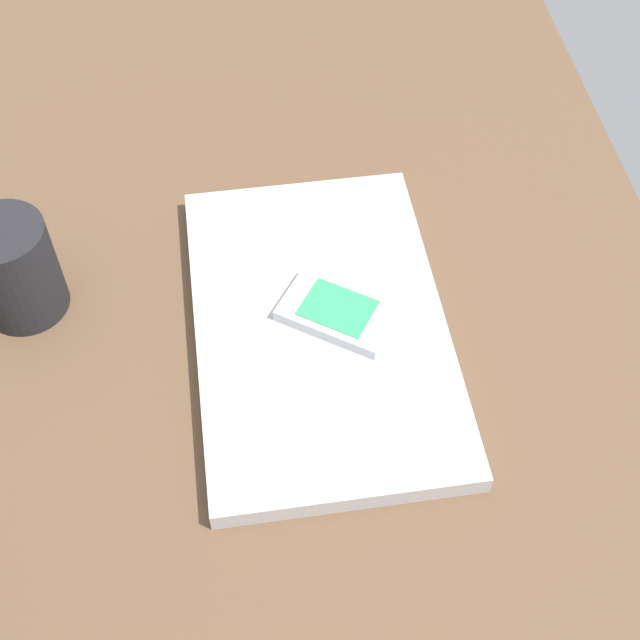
% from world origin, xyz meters
% --- Properties ---
extents(desk_surface, '(1.20, 0.80, 0.03)m').
position_xyz_m(desk_surface, '(0.00, 0.00, 0.01)').
color(desk_surface, brown).
rests_on(desk_surface, ground).
extents(laptop_closed, '(0.36, 0.24, 0.02)m').
position_xyz_m(laptop_closed, '(0.05, 0.05, 0.04)').
color(laptop_closed, '#B7BABC').
rests_on(laptop_closed, desk_surface).
extents(cell_phone_on_laptop, '(0.11, 0.12, 0.01)m').
position_xyz_m(cell_phone_on_laptop, '(0.05, 0.07, 0.06)').
color(cell_phone_on_laptop, silver).
rests_on(cell_phone_on_laptop, laptop_closed).
extents(pen_cup, '(0.08, 0.08, 0.10)m').
position_xyz_m(pen_cup, '(-0.02, -0.22, 0.08)').
color(pen_cup, black).
rests_on(pen_cup, desk_surface).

